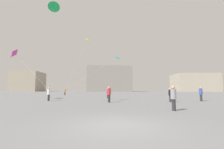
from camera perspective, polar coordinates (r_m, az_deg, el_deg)
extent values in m
plane|color=slate|center=(6.25, 1.62, -18.74)|extent=(300.00, 300.00, 0.00)
cylinder|color=#2D2D33|center=(20.31, -22.85, -8.11)|extent=(0.25, 0.25, 0.75)
cylinder|color=white|center=(20.28, -22.77, -6.13)|extent=(0.36, 0.36, 0.65)
sphere|color=tan|center=(20.28, -22.72, -4.85)|extent=(0.25, 0.25, 0.25)
cylinder|color=#2D2D33|center=(21.27, 30.63, -7.59)|extent=(0.26, 0.26, 0.79)
cylinder|color=#3351B7|center=(21.25, 30.53, -5.61)|extent=(0.38, 0.38, 0.69)
sphere|color=tan|center=(21.25, 30.47, -4.34)|extent=(0.26, 0.26, 0.26)
cylinder|color=#2D2D33|center=(38.18, -17.39, -6.92)|extent=(0.24, 0.24, 0.74)
cylinder|color=orange|center=(38.16, -17.36, -5.89)|extent=(0.35, 0.35, 0.64)
sphere|color=tan|center=(38.16, -17.34, -5.22)|extent=(0.24, 0.24, 0.24)
cylinder|color=#2D2D33|center=(16.61, -1.12, -9.13)|extent=(0.26, 0.26, 0.79)
cylinder|color=red|center=(16.58, -1.11, -6.57)|extent=(0.38, 0.38, 0.69)
sphere|color=tan|center=(16.58, -1.11, -4.93)|extent=(0.26, 0.26, 0.26)
cylinder|color=#2D2D33|center=(11.02, 22.31, -10.61)|extent=(0.25, 0.25, 0.76)
cylinder|color=gray|center=(10.98, 22.17, -6.92)|extent=(0.36, 0.36, 0.66)
sphere|color=tan|center=(10.97, 22.08, -4.55)|extent=(0.25, 0.25, 0.25)
cylinder|color=#2D2D33|center=(18.24, 21.17, -8.56)|extent=(0.23, 0.23, 0.72)
cylinder|color=black|center=(18.21, 21.10, -6.46)|extent=(0.34, 0.34, 0.62)
sphere|color=tan|center=(18.20, 21.05, -5.11)|extent=(0.23, 0.23, 0.23)
cylinder|color=#2D2D33|center=(24.33, -1.63, -8.05)|extent=(0.25, 0.25, 0.76)
cylinder|color=purple|center=(24.31, -1.62, -6.38)|extent=(0.36, 0.36, 0.66)
sphere|color=tan|center=(24.30, -1.62, -5.31)|extent=(0.25, 0.25, 0.25)
cone|color=yellow|center=(45.16, -9.20, 12.99)|extent=(1.58, 1.58, 0.85)
sphere|color=yellow|center=(45.21, -9.27, 12.68)|extent=(0.10, 0.10, 0.10)
sphere|color=yellow|center=(45.27, -9.34, 12.38)|extent=(0.10, 0.10, 0.10)
sphere|color=yellow|center=(45.33, -9.42, 12.08)|extent=(0.10, 0.10, 0.10)
cylinder|color=silver|center=(41.02, -12.97, 4.53)|extent=(4.37, 5.78, 14.46)
cone|color=green|center=(17.87, -21.12, 22.87)|extent=(1.50, 1.45, 0.76)
sphere|color=green|center=(17.67, -21.44, 22.44)|extent=(0.10, 0.10, 0.10)
sphere|color=green|center=(17.48, -21.77, 22.01)|extent=(0.10, 0.10, 0.10)
sphere|color=green|center=(17.28, -22.10, 21.57)|extent=(0.10, 0.10, 0.10)
cylinder|color=silver|center=(18.49, -22.02, 7.76)|extent=(1.86, 4.15, 8.54)
pyramid|color=#D12899|center=(24.72, -33.04, 6.83)|extent=(1.08, 1.63, 0.86)
sphere|color=#D12899|center=(24.67, -33.34, 6.33)|extent=(0.10, 0.10, 0.10)
sphere|color=#D12899|center=(24.63, -33.69, 5.87)|extent=(0.10, 0.10, 0.10)
sphere|color=#D12899|center=(24.59, -34.04, 5.41)|extent=(0.10, 0.10, 0.10)
cylinder|color=silver|center=(22.28, -28.36, 1.26)|extent=(5.55, 1.55, 5.05)
pyramid|color=#1EB2C6|center=(39.02, 2.01, 6.41)|extent=(1.52, 1.59, 0.77)
sphere|color=#1EB2C6|center=(38.97, 2.19, 6.08)|extent=(0.10, 0.10, 0.10)
sphere|color=#1EB2C6|center=(38.92, 2.40, 5.79)|extent=(0.10, 0.10, 0.10)
sphere|color=#1EB2C6|center=(38.86, 2.61, 5.49)|extent=(0.10, 0.10, 0.10)
cylinder|color=silver|center=(37.84, -7.58, 0.50)|extent=(12.70, 1.61, 8.23)
cube|color=#A39984|center=(114.98, -29.01, -2.41)|extent=(17.33, 18.52, 12.80)
cube|color=gray|center=(91.28, -1.02, -1.68)|extent=(27.19, 11.33, 15.29)
cube|color=#B2A893|center=(109.82, 28.49, -2.77)|extent=(25.64, 18.24, 11.07)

